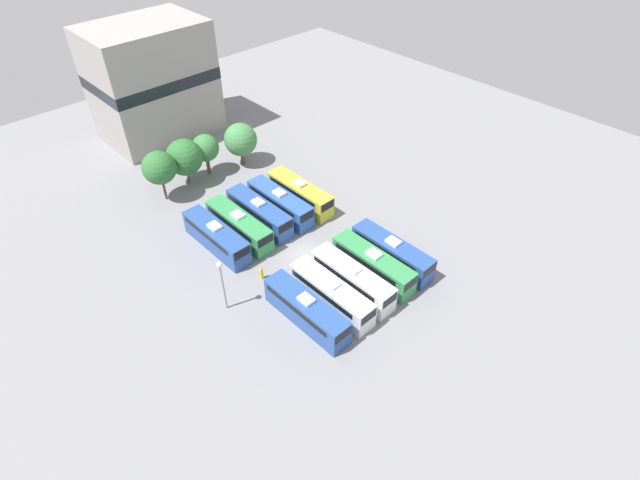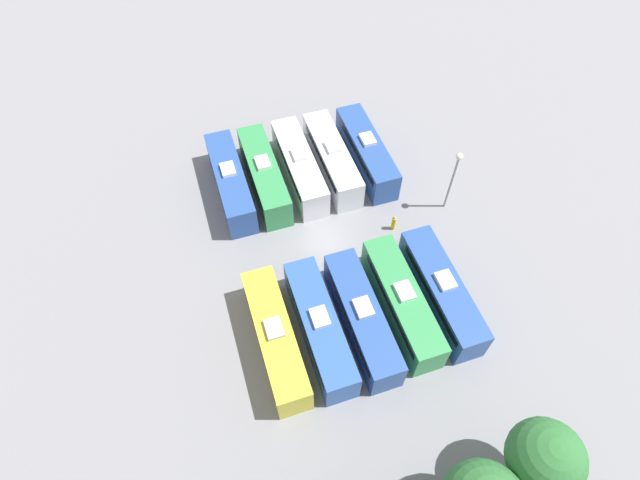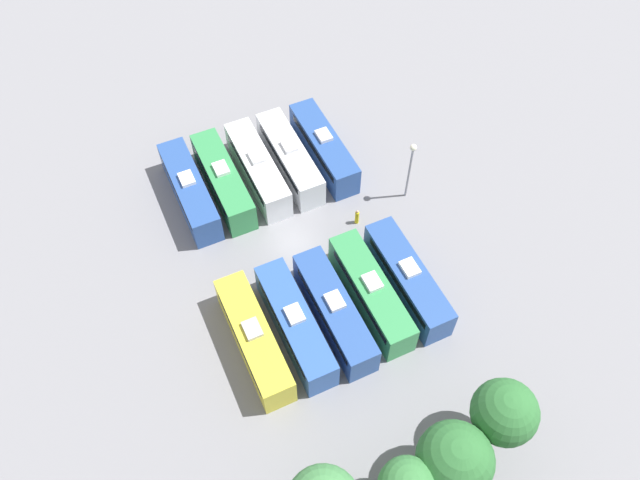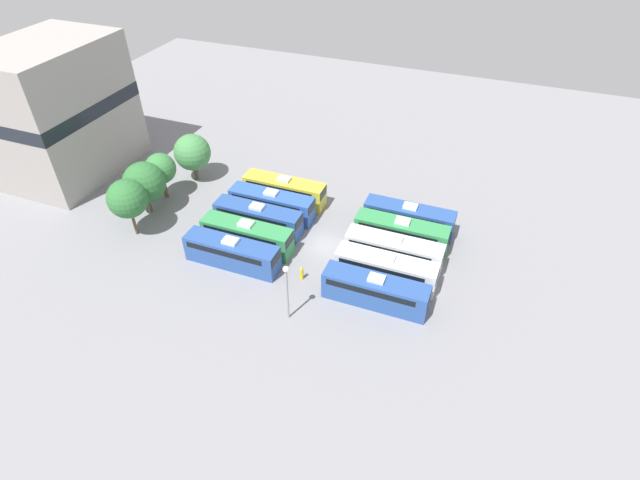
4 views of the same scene
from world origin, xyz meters
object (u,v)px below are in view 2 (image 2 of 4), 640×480
object	(u,v)px
bus_7	(362,318)
bus_9	(276,338)
bus_0	(367,152)
bus_4	(231,182)
bus_6	(402,302)
tree_0	(545,458)
bus_1	(332,159)
bus_3	(264,175)
bus_2	(299,166)
bus_5	(442,291)
light_pole	(455,171)
bus_8	(320,327)
worker_person	(394,223)

from	to	relation	value
bus_7	bus_9	bearing A→B (deg)	-3.79
bus_0	bus_4	distance (m)	13.12
bus_6	tree_0	distance (m)	13.94
bus_0	bus_6	size ratio (longest dim) A/B	1.00
bus_0	tree_0	bearing A→B (deg)	88.57
bus_1	bus_3	xyz separation A→B (m)	(6.58, -0.01, 0.00)
bus_7	tree_0	bearing A→B (deg)	114.64
bus_2	bus_7	xyz separation A→B (m)	(0.06, 16.36, 0.00)
bus_5	bus_9	xyz separation A→B (m)	(13.23, -0.23, 0.00)
bus_9	tree_0	xyz separation A→B (m)	(-12.53, 13.43, 3.26)
bus_4	bus_5	size ratio (longest dim) A/B	1.00
bus_6	bus_9	xyz separation A→B (m)	(9.95, -0.13, 0.00)
bus_6	light_pole	xyz separation A→B (m)	(-8.25, -8.71, 2.89)
bus_2	bus_0	bearing A→B (deg)	178.69
bus_2	bus_3	distance (m)	3.36
bus_8	bus_5	bearing A→B (deg)	179.75
bus_2	bus_6	size ratio (longest dim) A/B	1.00
bus_6	worker_person	world-z (taller)	bus_6
bus_3	bus_4	size ratio (longest dim) A/B	1.00
bus_2	light_pole	world-z (taller)	light_pole
worker_person	bus_6	bearing A→B (deg)	70.55
bus_5	bus_0	bearing A→B (deg)	-90.11
bus_0	light_pole	world-z (taller)	light_pole
bus_2	worker_person	distance (m)	10.28
tree_0	worker_person	bearing A→B (deg)	-90.48
worker_person	tree_0	size ratio (longest dim) A/B	0.23
bus_3	light_pole	distance (m)	16.89
bus_4	bus_8	distance (m)	16.57
light_pole	tree_0	bearing A→B (deg)	75.57
bus_5	bus_9	size ratio (longest dim) A/B	1.00
bus_6	bus_8	bearing A→B (deg)	0.56
bus_1	light_pole	xyz separation A→B (m)	(-8.35, 7.33, 2.89)
bus_5	bus_2	bearing A→B (deg)	-67.78
bus_1	worker_person	bearing A→B (deg)	109.20
bus_0	tree_0	distance (m)	29.40
bus_1	bus_8	size ratio (longest dim) A/B	1.00
bus_1	bus_5	distance (m)	16.50
bus_4	bus_6	distance (m)	18.93
bus_8	bus_9	xyz separation A→B (m)	(3.33, -0.19, 0.00)
worker_person	bus_0	bearing A→B (deg)	-93.90
bus_2	tree_0	bearing A→B (deg)	101.37
bus_9	worker_person	xyz separation A→B (m)	(-12.71, -7.69, -0.91)
bus_2	bus_4	bearing A→B (deg)	-1.29
bus_4	bus_5	world-z (taller)	same
bus_3	bus_5	size ratio (longest dim) A/B	1.00
bus_4	bus_0	bearing A→B (deg)	178.70
bus_3	bus_5	world-z (taller)	same
bus_3	bus_9	world-z (taller)	same
bus_5	bus_4	bearing A→B (deg)	-51.25
bus_2	bus_9	size ratio (longest dim) A/B	1.00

